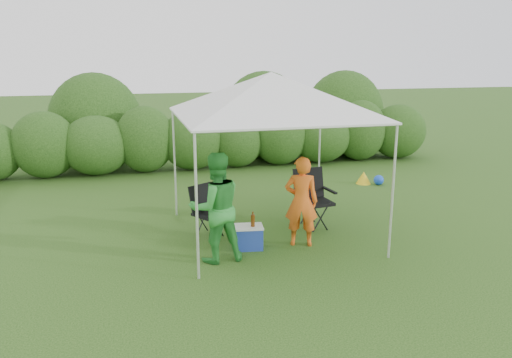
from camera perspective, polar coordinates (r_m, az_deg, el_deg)
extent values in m
plane|color=#355C1D|center=(8.50, 2.58, -7.40)|extent=(70.00, 70.00, 0.00)
ellipsoid|color=#2D551A|center=(13.88, -23.02, 3.62)|extent=(1.65, 1.40, 1.73)
cylinder|color=#382616|center=(14.02, -22.75, 0.75)|extent=(0.12, 0.12, 0.30)
ellipsoid|color=#2D551A|center=(13.77, -17.79, 3.67)|extent=(1.80, 1.53, 1.57)
cylinder|color=#382616|center=(13.89, -17.60, 1.08)|extent=(0.12, 0.12, 0.30)
ellipsoid|color=#2D551A|center=(13.73, -12.56, 4.46)|extent=(1.58, 1.34, 1.80)
cylinder|color=#382616|center=(13.87, -12.39, 1.40)|extent=(0.12, 0.12, 0.30)
ellipsoid|color=#2D551A|center=(13.85, -7.30, 4.44)|extent=(1.73, 1.47, 1.65)
cylinder|color=#382616|center=(13.97, -7.22, 1.71)|extent=(0.12, 0.12, 0.30)
ellipsoid|color=#2D551A|center=(14.08, -2.18, 4.39)|extent=(1.50, 1.28, 1.50)
cylinder|color=#382616|center=(14.19, -2.16, 2.00)|extent=(0.12, 0.12, 0.30)
ellipsoid|color=#2D551A|center=(14.38, 2.75, 5.04)|extent=(1.65, 1.40, 1.73)
cylinder|color=#382616|center=(14.51, 2.72, 2.26)|extent=(0.12, 0.12, 0.30)
ellipsoid|color=#2D551A|center=(14.82, 7.43, 4.91)|extent=(1.80, 1.53, 1.57)
cylinder|color=#382616|center=(14.93, 7.35, 2.50)|extent=(0.12, 0.12, 0.30)
ellipsoid|color=#2D551A|center=(15.32, 11.85, 5.45)|extent=(1.57, 1.34, 1.80)
cylinder|color=#382616|center=(15.44, 11.71, 2.70)|extent=(0.12, 0.12, 0.30)
ellipsoid|color=#2D551A|center=(15.93, 15.92, 5.26)|extent=(1.72, 1.47, 1.65)
cylinder|color=#382616|center=(16.04, 15.76, 2.88)|extent=(0.12, 0.12, 0.30)
cylinder|color=silver|center=(6.92, -6.80, -3.34)|extent=(0.04, 0.04, 2.10)
cylinder|color=silver|center=(7.88, 15.34, -1.59)|extent=(0.04, 0.04, 2.10)
cylinder|color=silver|center=(9.80, -9.27, 1.75)|extent=(0.04, 0.04, 2.10)
cylinder|color=silver|center=(10.51, 7.24, 2.64)|extent=(0.04, 0.04, 2.10)
cube|color=white|center=(8.45, 1.73, 7.31)|extent=(3.10, 3.10, 0.03)
pyramid|color=white|center=(8.41, 1.74, 9.78)|extent=(3.10, 3.10, 0.70)
cube|color=black|center=(9.22, 6.70, -2.66)|extent=(0.64, 0.60, 0.06)
cube|color=black|center=(9.34, 6.05, -0.42)|extent=(0.60, 0.23, 0.56)
cube|color=black|center=(9.03, 5.04, -1.65)|extent=(0.11, 0.50, 0.03)
cube|color=black|center=(9.30, 8.38, -1.27)|extent=(0.11, 0.50, 0.03)
cylinder|color=black|center=(8.97, 6.00, -4.70)|extent=(0.03, 0.03, 0.47)
cylinder|color=black|center=(9.20, 8.74, -4.31)|extent=(0.03, 0.03, 0.47)
cylinder|color=black|center=(9.39, 4.62, -3.81)|extent=(0.03, 0.03, 0.47)
cylinder|color=black|center=(9.61, 7.28, -3.46)|extent=(0.03, 0.03, 0.47)
cube|color=black|center=(8.79, -5.30, -3.99)|extent=(0.65, 0.64, 0.05)
cube|color=black|center=(8.86, -6.23, -2.08)|extent=(0.48, 0.37, 0.47)
cube|color=black|center=(8.58, -6.59, -3.29)|extent=(0.26, 0.37, 0.03)
cube|color=black|center=(8.90, -4.11, -2.59)|extent=(0.26, 0.37, 0.03)
cylinder|color=black|center=(8.58, -5.39, -5.84)|extent=(0.02, 0.02, 0.39)
cylinder|color=black|center=(8.84, -3.38, -5.19)|extent=(0.02, 0.02, 0.39)
cylinder|color=black|center=(8.87, -7.17, -5.20)|extent=(0.02, 0.02, 0.39)
cylinder|color=black|center=(9.13, -5.17, -4.60)|extent=(0.02, 0.02, 0.39)
imported|color=orange|center=(8.25, 5.20, -2.58)|extent=(0.64, 0.52, 1.51)
imported|color=green|center=(7.59, -4.60, -3.27)|extent=(0.90, 0.73, 1.70)
cube|color=#223E9F|center=(8.24, -0.85, -6.76)|extent=(0.48, 0.37, 0.36)
cube|color=silver|center=(8.17, -0.85, -5.48)|extent=(0.50, 0.40, 0.03)
cylinder|color=#592D0C|center=(8.10, -0.37, -4.60)|extent=(0.07, 0.07, 0.25)
cone|color=yellow|center=(12.59, 12.20, 0.15)|extent=(0.37, 0.37, 0.30)
sphere|color=blue|center=(12.57, 13.84, -0.11)|extent=(0.24, 0.24, 0.24)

